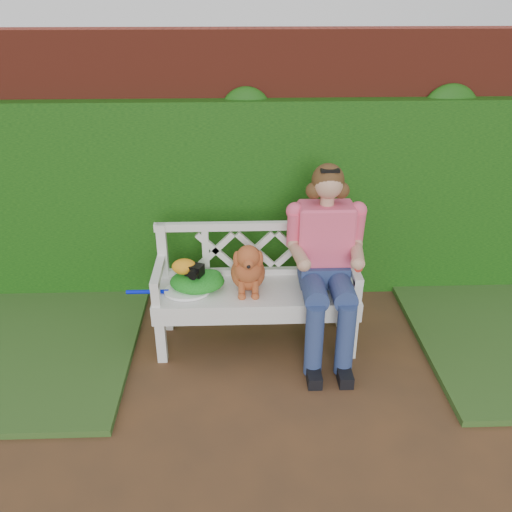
{
  "coord_description": "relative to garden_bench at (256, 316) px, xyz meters",
  "views": [
    {
      "loc": [
        -0.29,
        -2.61,
        2.51
      ],
      "look_at": [
        -0.17,
        0.87,
        0.75
      ],
      "focal_mm": 38.0,
      "sensor_mm": 36.0,
      "label": 1
    }
  ],
  "objects": [
    {
      "name": "dog",
      "position": [
        -0.06,
        -0.01,
        0.44
      ],
      "size": [
        0.28,
        0.38,
        0.41
      ],
      "primitive_type": null,
      "rotation": [
        0.0,
        0.0,
        -0.03
      ],
      "color": "#B1682A",
      "rests_on": "garden_bench"
    },
    {
      "name": "ground",
      "position": [
        0.17,
        -0.87,
        -0.24
      ],
      "size": [
        60.0,
        60.0,
        0.0
      ],
      "primitive_type": "plane",
      "color": "#402C1C"
    },
    {
      "name": "garden_bench",
      "position": [
        0.0,
        0.0,
        0.0
      ],
      "size": [
        1.62,
        0.71,
        0.48
      ],
      "primitive_type": null,
      "rotation": [
        0.0,
        0.0,
        0.07
      ],
      "color": "white",
      "rests_on": "ground"
    },
    {
      "name": "green_bag",
      "position": [
        -0.43,
        0.01,
        0.31
      ],
      "size": [
        0.48,
        0.42,
        0.14
      ],
      "primitive_type": null,
      "rotation": [
        0.0,
        0.0,
        0.32
      ],
      "color": "#298032",
      "rests_on": "garden_bench"
    },
    {
      "name": "baseball_glove",
      "position": [
        -0.52,
        0.0,
        0.43
      ],
      "size": [
        0.21,
        0.17,
        0.11
      ],
      "primitive_type": "ellipsoid",
      "rotation": [
        0.0,
        0.0,
        0.24
      ],
      "color": "orange",
      "rests_on": "green_bag"
    },
    {
      "name": "brick_wall",
      "position": [
        0.17,
        1.03,
        0.86
      ],
      "size": [
        10.0,
        0.3,
        2.2
      ],
      "primitive_type": "cube",
      "color": "maroon",
      "rests_on": "ground"
    },
    {
      "name": "tennis_racket",
      "position": [
        -0.54,
        -0.05,
        0.26
      ],
      "size": [
        0.68,
        0.42,
        0.03
      ],
      "primitive_type": null,
      "rotation": [
        0.0,
        0.0,
        0.25
      ],
      "color": "white",
      "rests_on": "garden_bench"
    },
    {
      "name": "seated_woman",
      "position": [
        0.5,
        -0.02,
        0.46
      ],
      "size": [
        0.7,
        0.87,
        1.4
      ],
      "primitive_type": null,
      "rotation": [
        0.0,
        0.0,
        -0.15
      ],
      "color": "red",
      "rests_on": "ground"
    },
    {
      "name": "camera_item",
      "position": [
        -0.45,
        -0.02,
        0.42
      ],
      "size": [
        0.15,
        0.13,
        0.08
      ],
      "primitive_type": "cube",
      "rotation": [
        0.0,
        0.0,
        -0.41
      ],
      "color": "black",
      "rests_on": "green_bag"
    },
    {
      "name": "ivy_hedge",
      "position": [
        0.17,
        0.81,
        0.61
      ],
      "size": [
        10.0,
        0.18,
        1.7
      ],
      "primitive_type": "cube",
      "color": "#266312",
      "rests_on": "ground"
    }
  ]
}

